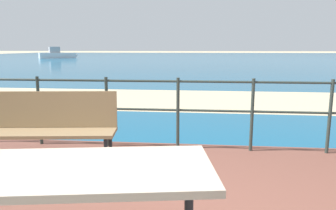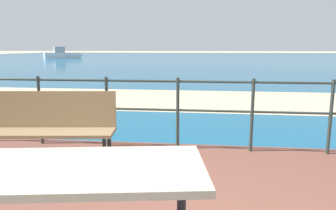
% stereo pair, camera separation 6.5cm
% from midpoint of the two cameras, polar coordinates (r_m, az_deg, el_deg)
% --- Properties ---
extents(sea_water, '(90.00, 90.00, 0.01)m').
position_cam_midpoint_polar(sea_water, '(41.84, 6.31, 8.27)').
color(sea_water, '#145B84').
rests_on(sea_water, ground).
extents(beach_strip, '(54.03, 4.17, 0.01)m').
position_cam_midpoint_polar(beach_strip, '(8.83, 4.48, 0.97)').
color(beach_strip, beige).
rests_on(beach_strip, ground).
extents(picnic_table, '(1.94, 1.56, 0.75)m').
position_cam_midpoint_polar(picnic_table, '(1.89, -20.88, -15.63)').
color(picnic_table, tan).
rests_on(picnic_table, patio_paving).
extents(park_bench, '(1.72, 0.61, 0.88)m').
position_cam_midpoint_polar(park_bench, '(3.82, -21.56, -2.98)').
color(park_bench, '#8C704C').
rests_on(park_bench, patio_paving).
extents(railing_fence, '(5.94, 0.04, 0.97)m').
position_cam_midpoint_polar(railing_fence, '(4.29, 2.19, -0.03)').
color(railing_fence, '#2D3833').
rests_on(railing_fence, patio_paving).
extents(boat_mid, '(4.64, 3.84, 1.50)m').
position_cam_midpoint_polar(boat_mid, '(45.66, -18.33, 8.59)').
color(boat_mid, silver).
rests_on(boat_mid, sea_water).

